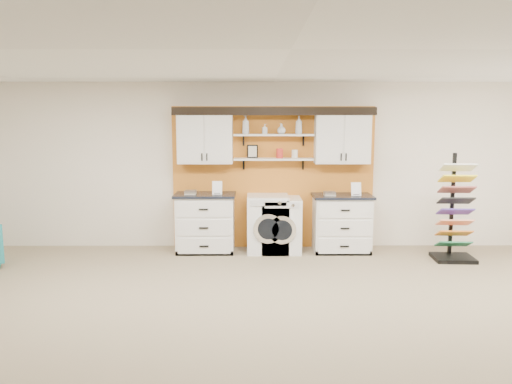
{
  "coord_description": "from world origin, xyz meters",
  "views": [
    {
      "loc": [
        -0.32,
        -4.46,
        2.21
      ],
      "look_at": [
        -0.3,
        2.3,
        1.2
      ],
      "focal_mm": 35.0,
      "sensor_mm": 36.0,
      "label": 1
    }
  ],
  "objects_px": {
    "base_cabinet_left": "(206,223)",
    "base_cabinet_right": "(342,223)",
    "dryer": "(281,225)",
    "sample_rack": "(454,226)",
    "washer": "(268,223)"
  },
  "relations": [
    {
      "from": "base_cabinet_left",
      "to": "base_cabinet_right",
      "type": "bearing_deg",
      "value": 0.0
    },
    {
      "from": "base_cabinet_right",
      "to": "sample_rack",
      "type": "xyz_separation_m",
      "value": [
        1.67,
        -0.51,
        0.05
      ]
    },
    {
      "from": "sample_rack",
      "to": "washer",
      "type": "bearing_deg",
      "value": 173.15
    },
    {
      "from": "base_cabinet_left",
      "to": "washer",
      "type": "distance_m",
      "value": 1.03
    },
    {
      "from": "base_cabinet_left",
      "to": "base_cabinet_right",
      "type": "height_order",
      "value": "base_cabinet_left"
    },
    {
      "from": "base_cabinet_left",
      "to": "dryer",
      "type": "xyz_separation_m",
      "value": [
        1.25,
        -0.0,
        -0.03
      ]
    },
    {
      "from": "washer",
      "to": "dryer",
      "type": "xyz_separation_m",
      "value": [
        0.22,
        0.0,
        -0.02
      ]
    },
    {
      "from": "sample_rack",
      "to": "base_cabinet_left",
      "type": "bearing_deg",
      "value": 175.66
    },
    {
      "from": "washer",
      "to": "sample_rack",
      "type": "xyz_separation_m",
      "value": [
        2.9,
        -0.5,
        0.06
      ]
    },
    {
      "from": "washer",
      "to": "dryer",
      "type": "relative_size",
      "value": 1.05
    },
    {
      "from": "base_cabinet_left",
      "to": "base_cabinet_right",
      "type": "distance_m",
      "value": 2.26
    },
    {
      "from": "base_cabinet_right",
      "to": "sample_rack",
      "type": "bearing_deg",
      "value": -16.88
    },
    {
      "from": "base_cabinet_right",
      "to": "base_cabinet_left",
      "type": "bearing_deg",
      "value": -180.0
    },
    {
      "from": "base_cabinet_left",
      "to": "sample_rack",
      "type": "xyz_separation_m",
      "value": [
        3.93,
        -0.51,
        0.04
      ]
    },
    {
      "from": "dryer",
      "to": "sample_rack",
      "type": "relative_size",
      "value": 0.54
    }
  ]
}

